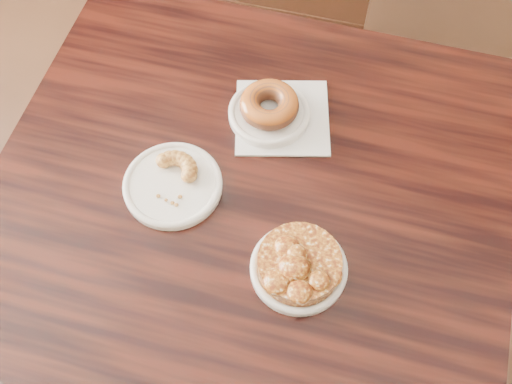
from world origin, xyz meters
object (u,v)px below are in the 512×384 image
at_px(apple_fritter, 300,262).
at_px(cruller_fragment, 171,179).
at_px(cafe_table, 248,287).
at_px(glazed_donut, 269,105).

bearing_deg(apple_fritter, cruller_fragment, 167.19).
distance_m(cafe_table, cruller_fragment, 0.42).
relative_size(apple_fritter, cruller_fragment, 1.84).
xyz_separation_m(cafe_table, glazed_donut, (-0.04, 0.18, 0.41)).
bearing_deg(cafe_table, glazed_donut, 92.92).
height_order(cafe_table, cruller_fragment, cruller_fragment).
relative_size(cafe_table, glazed_donut, 8.36).
distance_m(glazed_donut, apple_fritter, 0.30).
xyz_separation_m(cafe_table, apple_fritter, (0.12, -0.08, 0.41)).
bearing_deg(glazed_donut, cruller_fragment, -114.47).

